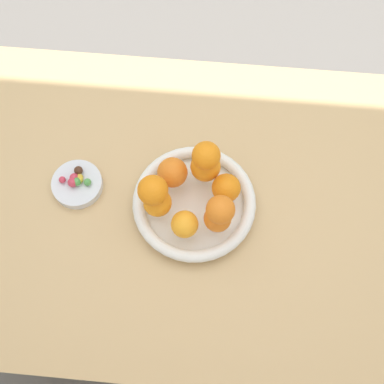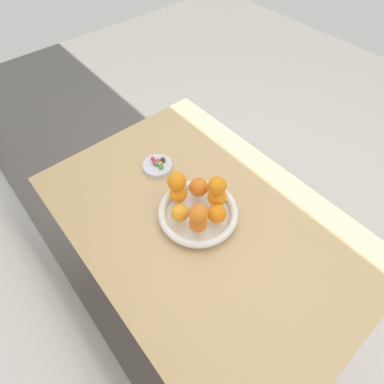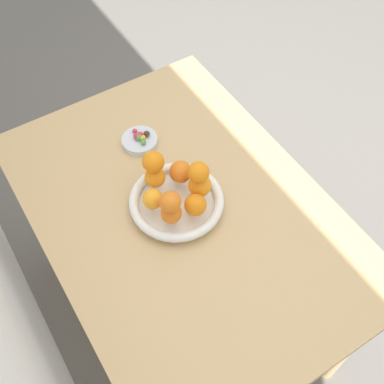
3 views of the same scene
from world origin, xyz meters
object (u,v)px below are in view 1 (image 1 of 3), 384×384
(orange_3, at_px, (218,218))
(orange_1, at_px, (158,203))
(candy_ball_4, at_px, (74,178))
(orange_5, at_px, (204,166))
(candy_ball_1, at_px, (87,182))
(candy_ball_2, at_px, (73,182))
(candy_ball_5, at_px, (62,180))
(dining_table, at_px, (202,217))
(orange_7, at_px, (153,190))
(orange_2, at_px, (185,224))
(fruit_bowl, at_px, (194,203))
(candy_ball_0, at_px, (80,177))
(candy_dish, at_px, (77,184))
(candy_ball_6, at_px, (77,182))
(orange_0, at_px, (172,172))
(orange_8, at_px, (220,210))
(orange_6, at_px, (206,156))
(candy_ball_7, at_px, (78,170))
(orange_4, at_px, (226,188))
(candy_ball_3, at_px, (80,180))

(orange_3, bearing_deg, orange_1, -10.21)
(orange_1, xyz_separation_m, candy_ball_4, (0.19, -0.06, -0.04))
(orange_3, xyz_separation_m, orange_5, (0.04, -0.11, 0.00))
(candy_ball_1, height_order, candy_ball_2, candy_ball_2)
(candy_ball_4, xyz_separation_m, candy_ball_5, (0.03, 0.01, -0.00))
(dining_table, relative_size, orange_5, 17.10)
(orange_7, bearing_deg, candy_ball_5, -12.52)
(orange_2, height_order, candy_ball_2, orange_2)
(orange_2, bearing_deg, fruit_bowl, -102.02)
(orange_3, distance_m, candy_ball_0, 0.32)
(candy_dish, height_order, candy_ball_6, candy_ball_6)
(fruit_bowl, distance_m, candy_ball_6, 0.26)
(orange_2, relative_size, candy_ball_4, 2.79)
(candy_ball_5, bearing_deg, orange_0, -175.31)
(candy_ball_6, bearing_deg, orange_3, 167.41)
(candy_ball_2, xyz_separation_m, candy_ball_6, (-0.01, -0.00, -0.00))
(orange_8, bearing_deg, candy_dish, -13.14)
(candy_dish, relative_size, candy_ball_6, 5.63)
(candy_ball_0, bearing_deg, orange_8, 164.99)
(orange_0, height_order, orange_3, orange_0)
(orange_6, relative_size, candy_ball_7, 3.01)
(orange_6, xyz_separation_m, candy_ball_7, (0.28, 0.01, -0.10))
(candy_ball_1, distance_m, candy_ball_4, 0.03)
(orange_1, xyz_separation_m, candy_ball_0, (0.18, -0.06, -0.04))
(candy_ball_1, xyz_separation_m, candy_ball_2, (0.03, 0.00, 0.00))
(orange_1, xyz_separation_m, candy_ball_7, (0.19, -0.07, -0.04))
(candy_ball_4, bearing_deg, candy_ball_2, 83.51)
(orange_0, distance_m, candy_ball_5, 0.25)
(candy_ball_2, relative_size, candy_ball_7, 1.11)
(fruit_bowl, relative_size, candy_ball_6, 13.43)
(candy_ball_0, height_order, candy_ball_1, same)
(dining_table, height_order, candy_ball_0, candy_ball_0)
(orange_6, relative_size, candy_ball_6, 2.95)
(fruit_bowl, distance_m, candy_ball_1, 0.24)
(orange_0, xyz_separation_m, candy_ball_1, (0.18, 0.02, -0.04))
(candy_ball_0, relative_size, candy_ball_4, 0.78)
(candy_ball_2, distance_m, candy_ball_7, 0.03)
(candy_ball_4, bearing_deg, candy_ball_5, 12.82)
(candy_dish, xyz_separation_m, orange_2, (-0.25, 0.09, 0.06))
(orange_0, height_order, orange_7, orange_7)
(candy_dish, xyz_separation_m, orange_0, (-0.21, -0.02, 0.06))
(orange_5, relative_size, candy_ball_4, 3.19)
(dining_table, bearing_deg, orange_6, -88.97)
(orange_4, height_order, candy_ball_5, orange_4)
(candy_ball_1, bearing_deg, orange_2, 158.05)
(candy_ball_3, bearing_deg, fruit_bowl, 173.60)
(orange_1, distance_m, orange_8, 0.14)
(orange_2, distance_m, orange_7, 0.10)
(orange_5, xyz_separation_m, orange_6, (-0.00, 0.00, 0.06))
(orange_5, bearing_deg, candy_ball_6, 8.77)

